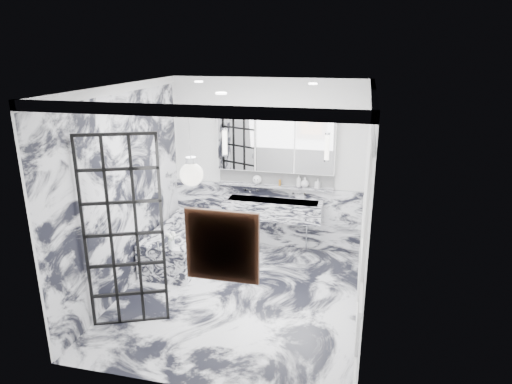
% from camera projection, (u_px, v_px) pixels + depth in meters
% --- Properties ---
extents(floor, '(3.60, 3.60, 0.00)m').
position_uv_depth(floor, '(239.00, 296.00, 6.22)').
color(floor, white).
rests_on(floor, ground).
extents(ceiling, '(3.60, 3.60, 0.00)m').
position_uv_depth(ceiling, '(236.00, 87.00, 5.36)').
color(ceiling, white).
rests_on(ceiling, wall_back).
extents(wall_back, '(3.60, 0.00, 3.60)m').
position_uv_depth(wall_back, '(267.00, 165.00, 7.46)').
color(wall_back, white).
rests_on(wall_back, floor).
extents(wall_front, '(3.60, 0.00, 3.60)m').
position_uv_depth(wall_front, '(185.00, 261.00, 4.12)').
color(wall_front, white).
rests_on(wall_front, floor).
extents(wall_left, '(0.00, 3.60, 3.60)m').
position_uv_depth(wall_left, '(124.00, 190.00, 6.14)').
color(wall_left, white).
rests_on(wall_left, floor).
extents(wall_right, '(0.00, 3.60, 3.60)m').
position_uv_depth(wall_right, '(367.00, 209.00, 5.44)').
color(wall_right, white).
rests_on(wall_right, floor).
extents(marble_clad_back, '(3.18, 0.05, 1.05)m').
position_uv_depth(marble_clad_back, '(266.00, 215.00, 7.70)').
color(marble_clad_back, white).
rests_on(marble_clad_back, floor).
extents(marble_clad_left, '(0.02, 3.56, 2.68)m').
position_uv_depth(marble_clad_left, '(125.00, 195.00, 6.16)').
color(marble_clad_left, white).
rests_on(marble_clad_left, floor).
extents(panel_molding, '(0.03, 3.40, 2.30)m').
position_uv_depth(panel_molding, '(365.00, 217.00, 5.48)').
color(panel_molding, white).
rests_on(panel_molding, floor).
extents(soap_bottle_a, '(0.09, 0.09, 0.20)m').
position_uv_depth(soap_bottle_a, '(299.00, 181.00, 7.32)').
color(soap_bottle_a, '#8C5919').
rests_on(soap_bottle_a, ledge).
extents(soap_bottle_b, '(0.09, 0.10, 0.16)m').
position_uv_depth(soap_bottle_b, '(318.00, 183.00, 7.26)').
color(soap_bottle_b, '#4C4C51').
rests_on(soap_bottle_b, ledge).
extents(soap_bottle_c, '(0.17, 0.17, 0.17)m').
position_uv_depth(soap_bottle_c, '(305.00, 182.00, 7.31)').
color(soap_bottle_c, silver).
rests_on(soap_bottle_c, ledge).
extents(face_pot, '(0.15, 0.15, 0.15)m').
position_uv_depth(face_pot, '(257.00, 180.00, 7.48)').
color(face_pot, white).
rests_on(face_pot, ledge).
extents(amber_bottle, '(0.04, 0.04, 0.10)m').
position_uv_depth(amber_bottle, '(280.00, 183.00, 7.41)').
color(amber_bottle, '#8C5919').
rests_on(amber_bottle, ledge).
extents(flower_vase, '(0.09, 0.09, 0.12)m').
position_uv_depth(flower_vase, '(171.00, 244.00, 6.38)').
color(flower_vase, silver).
rests_on(flower_vase, bathtub).
extents(crittall_door, '(0.83, 0.37, 2.35)m').
position_uv_depth(crittall_door, '(124.00, 234.00, 5.29)').
color(crittall_door, black).
rests_on(crittall_door, floor).
extents(artwork, '(0.57, 0.05, 0.57)m').
position_uv_depth(artwork, '(222.00, 246.00, 4.03)').
color(artwork, '#C85914').
rests_on(artwork, wall_front).
extents(pendant_light, '(0.23, 0.23, 0.23)m').
position_uv_depth(pendant_light, '(192.00, 174.00, 4.36)').
color(pendant_light, white).
rests_on(pendant_light, ceiling).
extents(trough_sink, '(1.60, 0.45, 0.30)m').
position_uv_depth(trough_sink, '(273.00, 209.00, 7.41)').
color(trough_sink, silver).
rests_on(trough_sink, wall_back).
extents(ledge, '(1.90, 0.14, 0.04)m').
position_uv_depth(ledge, '(275.00, 186.00, 7.45)').
color(ledge, silver).
rests_on(ledge, wall_back).
extents(subway_tile, '(1.90, 0.03, 0.23)m').
position_uv_depth(subway_tile, '(276.00, 177.00, 7.47)').
color(subway_tile, white).
rests_on(subway_tile, wall_back).
extents(mirror_cabinet, '(1.90, 0.16, 1.00)m').
position_uv_depth(mirror_cabinet, '(276.00, 141.00, 7.23)').
color(mirror_cabinet, white).
rests_on(mirror_cabinet, wall_back).
extents(sconce_left, '(0.07, 0.07, 0.40)m').
position_uv_depth(sconce_left, '(224.00, 142.00, 7.33)').
color(sconce_left, white).
rests_on(sconce_left, mirror_cabinet).
extents(sconce_right, '(0.07, 0.07, 0.40)m').
position_uv_depth(sconce_right, '(327.00, 147.00, 6.97)').
color(sconce_right, white).
rests_on(sconce_right, mirror_cabinet).
extents(bathtub, '(0.75, 1.65, 0.55)m').
position_uv_depth(bathtub, '(182.00, 243.00, 7.22)').
color(bathtub, silver).
rests_on(bathtub, floor).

